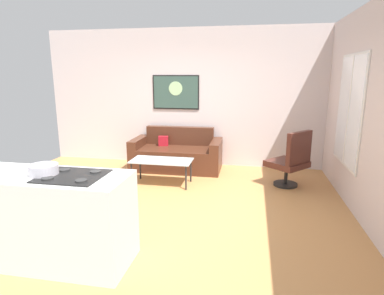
{
  "coord_description": "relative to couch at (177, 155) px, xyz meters",
  "views": [
    {
      "loc": [
        1.18,
        -4.19,
        1.89
      ],
      "look_at": [
        0.22,
        0.9,
        0.7
      ],
      "focal_mm": 30.03,
      "sensor_mm": 36.0,
      "label": 1
    }
  ],
  "objects": [
    {
      "name": "couch",
      "position": [
        0.0,
        0.0,
        0.0
      ],
      "size": [
        1.78,
        0.87,
        0.81
      ],
      "color": "#492618",
      "rests_on": "ground"
    },
    {
      "name": "window",
      "position": [
        2.88,
        -1.06,
        1.07
      ],
      "size": [
        0.03,
        1.23,
        1.65
      ],
      "color": "silver"
    },
    {
      "name": "armchair",
      "position": [
        2.15,
        -0.71,
        0.19
      ],
      "size": [
        0.81,
        0.81,
        0.98
      ],
      "color": "black",
      "rests_on": "ground"
    },
    {
      "name": "coffee_table",
      "position": [
        -0.04,
        -0.97,
        0.11
      ],
      "size": [
        1.05,
        0.51,
        0.44
      ],
      "color": "silver",
      "rests_on": "ground"
    },
    {
      "name": "mixing_bowl",
      "position": [
        -0.5,
        -3.47,
        0.69
      ],
      "size": [
        0.28,
        0.28,
        0.11
      ],
      "color": "silver",
      "rests_on": "kitchen_counter"
    },
    {
      "name": "back_wall",
      "position": [
        0.29,
        0.47,
        1.12
      ],
      "size": [
        6.4,
        0.05,
        2.8
      ],
      "primitive_type": "cube",
      "color": "beige",
      "rests_on": "ground"
    },
    {
      "name": "ground",
      "position": [
        0.29,
        -1.96,
        -0.3
      ],
      "size": [
        6.4,
        6.4,
        0.04
      ],
      "primitive_type": "cube",
      "color": "#BE824A"
    },
    {
      "name": "wall_painting",
      "position": [
        -0.11,
        0.42,
        1.23
      ],
      "size": [
        0.98,
        0.03,
        0.7
      ],
      "color": "black"
    },
    {
      "name": "kitchen_counter",
      "position": [
        -0.51,
        -3.46,
        0.18
      ],
      "size": [
        1.66,
        0.66,
        0.95
      ],
      "color": "silver",
      "rests_on": "ground"
    },
    {
      "name": "right_wall",
      "position": [
        2.92,
        -1.66,
        1.12
      ],
      "size": [
        0.05,
        6.4,
        2.8
      ],
      "primitive_type": "cube",
      "color": "beige",
      "rests_on": "ground"
    }
  ]
}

